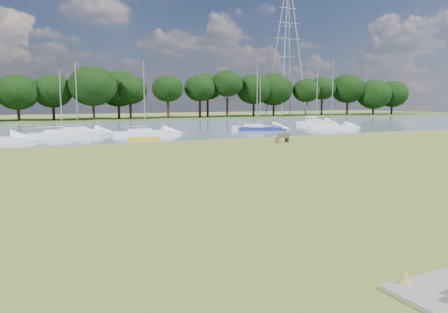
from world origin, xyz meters
name	(u,v)px	position (x,y,z in m)	size (l,w,h in m)	color
ground	(225,184)	(0.00, 0.00, 0.00)	(220.00, 220.00, 0.00)	olive
river	(92,130)	(0.00, 42.00, 0.00)	(220.00, 40.00, 0.10)	slate
far_bank	(68,120)	(0.00, 72.00, 0.00)	(220.00, 20.00, 0.40)	#4C6626
riverbank_bench	(283,138)	(13.95, 16.25, 0.50)	(1.69, 0.89, 1.00)	brown
kayak	(144,139)	(2.36, 24.00, 0.20)	(3.05, 0.71, 0.31)	#E6AA07
pylon	(287,36)	(49.78, 70.00, 19.00)	(7.17, 5.02, 30.02)	#97999C
tree_line	(114,87)	(8.34, 68.00, 6.45)	(158.99, 8.99, 10.88)	black
sailboat_0	(256,126)	(20.43, 32.87, 0.49)	(7.06, 4.37, 8.82)	white
sailboat_2	(144,131)	(3.97, 29.88, 0.50)	(7.05, 2.24, 8.50)	white
sailboat_3	(259,127)	(19.92, 31.08, 0.46)	(5.77, 3.74, 6.87)	navy
sailboat_5	(61,133)	(-4.84, 31.88, 0.51)	(7.19, 3.34, 7.21)	white
sailboat_7	(331,126)	(30.47, 29.42, 0.51)	(7.00, 3.56, 9.59)	white
sailboat_8	(316,121)	(34.78, 38.51, 0.57)	(6.53, 2.01, 9.09)	white
sailboat_9	(77,130)	(-2.74, 35.35, 0.53)	(6.69, 4.25, 8.51)	white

